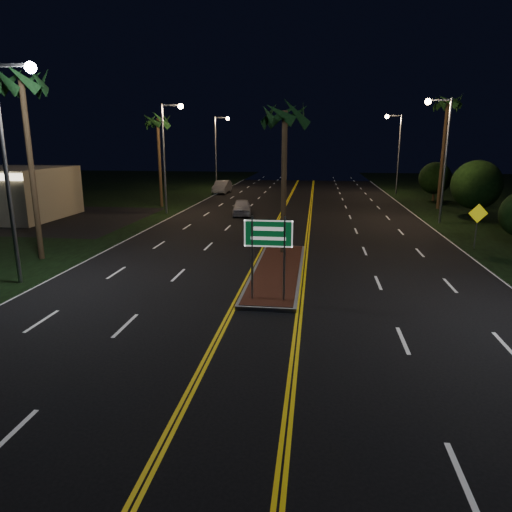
% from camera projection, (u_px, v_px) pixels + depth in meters
% --- Properties ---
extents(ground, '(120.00, 120.00, 0.00)m').
position_uv_depth(ground, '(259.00, 333.00, 14.67)').
color(ground, black).
rests_on(ground, ground).
extents(median_island, '(2.25, 10.25, 0.17)m').
position_uv_depth(median_island, '(277.00, 271.00, 21.38)').
color(median_island, gray).
rests_on(median_island, ground).
extents(highway_sign, '(1.80, 0.08, 3.20)m').
position_uv_depth(highway_sign, '(268.00, 241.00, 16.77)').
color(highway_sign, gray).
rests_on(highway_sign, ground).
extents(streetlight_left_near, '(1.91, 0.44, 9.00)m').
position_uv_depth(streetlight_left_near, '(12.00, 150.00, 18.49)').
color(streetlight_left_near, gray).
rests_on(streetlight_left_near, ground).
extents(streetlight_left_mid, '(1.91, 0.44, 9.00)m').
position_uv_depth(streetlight_left_mid, '(168.00, 146.00, 37.72)').
color(streetlight_left_mid, gray).
rests_on(streetlight_left_mid, ground).
extents(streetlight_left_far, '(1.91, 0.44, 9.00)m').
position_uv_depth(streetlight_left_far, '(219.00, 144.00, 56.95)').
color(streetlight_left_far, gray).
rests_on(streetlight_left_far, ground).
extents(streetlight_right_mid, '(1.91, 0.44, 9.00)m').
position_uv_depth(streetlight_right_mid, '(441.00, 146.00, 33.10)').
color(streetlight_right_mid, gray).
rests_on(streetlight_right_mid, ground).
extents(streetlight_right_far, '(1.91, 0.44, 9.00)m').
position_uv_depth(streetlight_right_far, '(396.00, 145.00, 52.34)').
color(streetlight_right_far, gray).
rests_on(streetlight_right_far, ground).
extents(palm_median, '(2.40, 2.40, 8.30)m').
position_uv_depth(palm_median, '(285.00, 115.00, 23.00)').
color(palm_median, '#382819').
rests_on(palm_median, ground).
extents(palm_left_near, '(2.40, 2.40, 9.80)m').
position_uv_depth(palm_left_near, '(21.00, 83.00, 21.84)').
color(palm_left_near, '#382819').
rests_on(palm_left_near, ground).
extents(palm_left_far, '(2.40, 2.40, 8.80)m').
position_uv_depth(palm_left_far, '(158.00, 122.00, 41.33)').
color(palm_left_far, '#382819').
rests_on(palm_left_far, ground).
extents(palm_right_far, '(2.40, 2.40, 10.30)m').
position_uv_depth(palm_right_far, '(448.00, 104.00, 39.67)').
color(palm_right_far, '#382819').
rests_on(palm_right_far, ground).
extents(shrub_mid, '(3.78, 3.78, 4.62)m').
position_uv_depth(shrub_mid, '(476.00, 185.00, 35.31)').
color(shrub_mid, '#382819').
rests_on(shrub_mid, ground).
extents(shrub_far, '(3.24, 3.24, 3.96)m').
position_uv_depth(shrub_far, '(435.00, 178.00, 46.97)').
color(shrub_far, '#382819').
rests_on(shrub_far, ground).
extents(car_near, '(2.60, 4.78, 1.51)m').
position_uv_depth(car_near, '(242.00, 206.00, 38.13)').
color(car_near, silver).
rests_on(car_near, ground).
extents(car_far, '(2.29, 5.18, 1.71)m').
position_uv_depth(car_far, '(222.00, 186.00, 54.48)').
color(car_far, silver).
rests_on(car_far, ground).
extents(warning_sign, '(1.08, 0.13, 2.59)m').
position_uv_depth(warning_sign, '(477.00, 220.00, 25.79)').
color(warning_sign, gray).
rests_on(warning_sign, ground).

